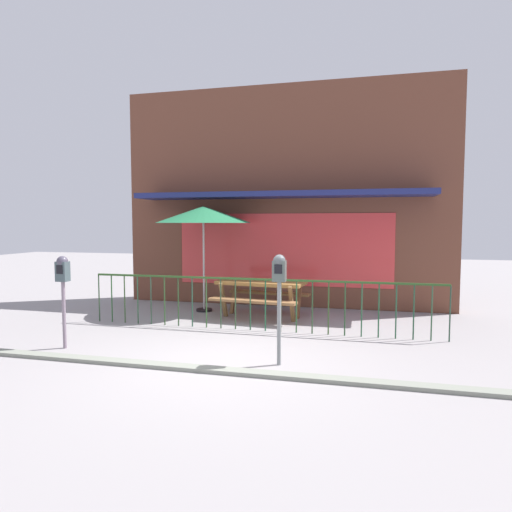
{
  "coord_description": "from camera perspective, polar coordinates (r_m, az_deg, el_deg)",
  "views": [
    {
      "loc": [
        1.9,
        -5.98,
        1.98
      ],
      "look_at": [
        -0.13,
        2.28,
        1.35
      ],
      "focal_mm": 31.28,
      "sensor_mm": 36.0,
      "label": 1
    }
  ],
  "objects": [
    {
      "name": "patio_fence_front",
      "position": [
        8.19,
        0.23,
        -4.99
      ],
      "size": [
        6.59,
        0.04,
        0.97
      ],
      "color": "#274B1E",
      "rests_on": "ground"
    },
    {
      "name": "picnic_table_left",
      "position": [
        9.31,
        0.67,
        -4.19
      ],
      "size": [
        1.94,
        1.55,
        0.79
      ],
      "color": "olive",
      "rests_on": "ground"
    },
    {
      "name": "curb_edge",
      "position": [
        6.14,
        -5.13,
        -14.57
      ],
      "size": [
        10.95,
        0.2,
        0.11
      ],
      "primitive_type": "cube",
      "color": "gray",
      "rests_on": "ground"
    },
    {
      "name": "patio_umbrella",
      "position": [
        9.97,
        -6.75,
        5.22
      ],
      "size": [
        2.11,
        2.11,
        2.35
      ],
      "color": "black",
      "rests_on": "ground"
    },
    {
      "name": "parking_meter_far",
      "position": [
        6.15,
        2.99,
        -3.07
      ],
      "size": [
        0.18,
        0.17,
        1.55
      ],
      "color": "gray",
      "rests_on": "ground"
    },
    {
      "name": "pub_storefront",
      "position": [
        10.75,
        3.65,
        7.46
      ],
      "size": [
        7.82,
        1.47,
        5.19
      ],
      "color": "#462518",
      "rests_on": "ground"
    },
    {
      "name": "ground",
      "position": [
        6.58,
        -3.71,
        -13.26
      ],
      "size": [
        40.0,
        40.0,
        0.0
      ],
      "primitive_type": "plane",
      "color": "gray"
    },
    {
      "name": "parking_meter_near",
      "position": [
        7.6,
        -23.48,
        -2.52
      ],
      "size": [
        0.18,
        0.17,
        1.46
      ],
      "color": "slate",
      "rests_on": "ground"
    }
  ]
}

